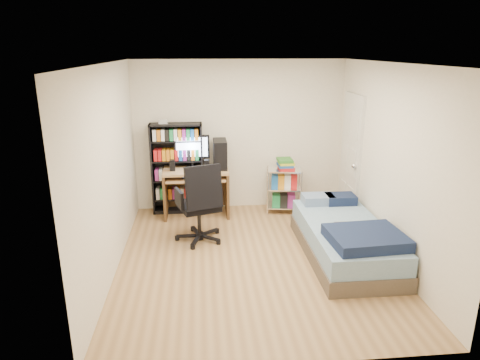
{
  "coord_description": "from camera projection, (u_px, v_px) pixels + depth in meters",
  "views": [
    {
      "loc": [
        -0.66,
        -5.06,
        2.67
      ],
      "look_at": [
        -0.14,
        0.4,
        0.97
      ],
      "focal_mm": 32.0,
      "sensor_mm": 36.0,
      "label": 1
    }
  ],
  "objects": [
    {
      "name": "media_shelf",
      "position": [
        177.0,
        167.0,
        7.08
      ],
      "size": [
        0.85,
        0.28,
        1.57
      ],
      "color": "black",
      "rests_on": "room"
    },
    {
      "name": "office_chair",
      "position": [
        200.0,
        217.0,
        6.08
      ],
      "size": [
        0.88,
        0.88,
        1.17
      ],
      "rotation": [
        0.0,
        0.0,
        0.32
      ],
      "color": "black",
      "rests_on": "room"
    },
    {
      "name": "bed",
      "position": [
        346.0,
        238.0,
        5.65
      ],
      "size": [
        1.02,
        2.04,
        0.58
      ],
      "color": "brown",
      "rests_on": "room"
    },
    {
      "name": "room",
      "position": [
        254.0,
        168.0,
        5.29
      ],
      "size": [
        3.58,
        4.08,
        2.58
      ],
      "color": "#A88154",
      "rests_on": "ground"
    },
    {
      "name": "door",
      "position": [
        351.0,
        157.0,
        6.8
      ],
      "size": [
        0.12,
        0.8,
        2.0
      ],
      "color": "silver",
      "rests_on": "room"
    },
    {
      "name": "wire_cart",
      "position": [
        284.0,
        177.0,
        7.12
      ],
      "size": [
        0.63,
        0.49,
        0.92
      ],
      "rotation": [
        0.0,
        0.0,
        -0.16
      ],
      "color": "white",
      "rests_on": "room"
    },
    {
      "name": "computer_desk",
      "position": [
        202.0,
        173.0,
        7.0
      ],
      "size": [
        1.05,
        0.61,
        1.32
      ],
      "color": "tan",
      "rests_on": "room"
    }
  ]
}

